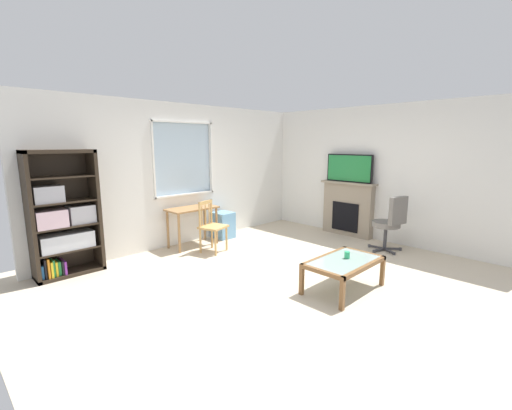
% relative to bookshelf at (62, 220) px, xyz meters
% --- Properties ---
extents(ground, '(6.54, 5.99, 0.02)m').
position_rel_bookshelf_xyz_m(ground, '(2.19, -2.25, -0.83)').
color(ground, beige).
extents(wall_back_with_window, '(5.54, 0.15, 2.61)m').
position_rel_bookshelf_xyz_m(wall_back_with_window, '(2.19, 0.24, 0.46)').
color(wall_back_with_window, silver).
rests_on(wall_back_with_window, ground).
extents(wall_right, '(0.12, 5.19, 2.61)m').
position_rel_bookshelf_xyz_m(wall_right, '(5.02, -2.25, 0.49)').
color(wall_right, silver).
rests_on(wall_right, ground).
extents(bookshelf, '(0.90, 0.38, 1.81)m').
position_rel_bookshelf_xyz_m(bookshelf, '(0.00, 0.00, 0.00)').
color(bookshelf, '#2D2319').
rests_on(bookshelf, ground).
extents(desk_under_window, '(0.92, 0.48, 0.73)m').
position_rel_bookshelf_xyz_m(desk_under_window, '(2.12, -0.11, -0.21)').
color(desk_under_window, '#A37547').
rests_on(desk_under_window, ground).
extents(wooden_chair, '(0.52, 0.51, 0.90)m').
position_rel_bookshelf_xyz_m(wooden_chair, '(2.16, -0.63, -0.36)').
color(wooden_chair, tan).
rests_on(wooden_chair, ground).
extents(plastic_drawer_unit, '(0.35, 0.40, 0.52)m').
position_rel_bookshelf_xyz_m(plastic_drawer_unit, '(2.87, -0.06, -0.56)').
color(plastic_drawer_unit, '#72ADDB').
rests_on(plastic_drawer_unit, ground).
extents(fireplace, '(0.26, 1.18, 1.11)m').
position_rel_bookshelf_xyz_m(fireplace, '(4.86, -1.71, -0.26)').
color(fireplace, gray).
rests_on(fireplace, ground).
extents(tv, '(0.06, 1.00, 0.56)m').
position_rel_bookshelf_xyz_m(tv, '(4.85, -1.71, 0.57)').
color(tv, black).
rests_on(tv, fireplace).
extents(office_chair, '(0.58, 0.60, 1.00)m').
position_rel_bookshelf_xyz_m(office_chair, '(4.39, -2.83, -0.26)').
color(office_chair, slate).
rests_on(office_chair, ground).
extents(coffee_table, '(1.06, 0.63, 0.41)m').
position_rel_bookshelf_xyz_m(coffee_table, '(2.40, -3.12, -0.47)').
color(coffee_table, '#8C9E99').
rests_on(coffee_table, ground).
extents(sippy_cup, '(0.07, 0.07, 0.09)m').
position_rel_bookshelf_xyz_m(sippy_cup, '(2.49, -3.11, -0.37)').
color(sippy_cup, '#33B770').
rests_on(sippy_cup, coffee_table).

